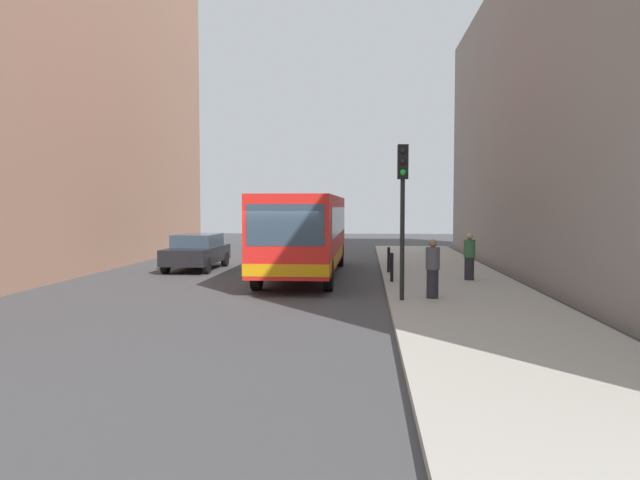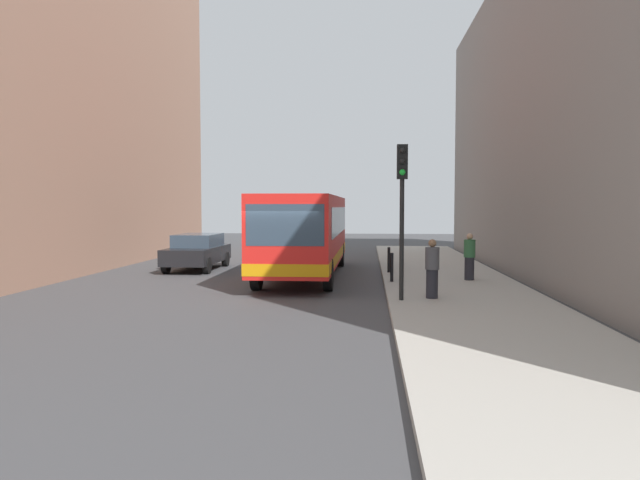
{
  "view_description": "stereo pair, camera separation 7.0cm",
  "coord_description": "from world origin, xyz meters",
  "px_view_note": "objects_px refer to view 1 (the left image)",
  "views": [
    {
      "loc": [
        2.59,
        -18.09,
        2.64
      ],
      "look_at": [
        1.03,
        2.49,
        1.48
      ],
      "focal_mm": 33.96,
      "sensor_mm": 36.0,
      "label": 1
    },
    {
      "loc": [
        2.66,
        -18.08,
        2.64
      ],
      "look_at": [
        1.03,
        2.49,
        1.48
      ],
      "focal_mm": 33.96,
      "sensor_mm": 36.0,
      "label": 2
    }
  ],
  "objects_px": {
    "bus": "(306,230)",
    "bollard_mid": "(389,260)",
    "car_beside_bus": "(197,251)",
    "traffic_light": "(403,192)",
    "bollard_near": "(392,267)",
    "pedestrian_mid_sidewalk": "(469,257)",
    "pedestrian_near_signal": "(433,269)"
  },
  "relations": [
    {
      "from": "pedestrian_near_signal",
      "to": "pedestrian_mid_sidewalk",
      "type": "bearing_deg",
      "value": 166.43
    },
    {
      "from": "bollard_near",
      "to": "pedestrian_mid_sidewalk",
      "type": "height_order",
      "value": "pedestrian_mid_sidewalk"
    },
    {
      "from": "car_beside_bus",
      "to": "bollard_mid",
      "type": "height_order",
      "value": "car_beside_bus"
    },
    {
      "from": "bus",
      "to": "pedestrian_near_signal",
      "type": "distance_m",
      "value": 7.49
    },
    {
      "from": "bus",
      "to": "bollard_near",
      "type": "bearing_deg",
      "value": 139.53
    },
    {
      "from": "bus",
      "to": "bollard_near",
      "type": "height_order",
      "value": "bus"
    },
    {
      "from": "pedestrian_mid_sidewalk",
      "to": "pedestrian_near_signal",
      "type": "bearing_deg",
      "value": -24.48
    },
    {
      "from": "bus",
      "to": "pedestrian_near_signal",
      "type": "relative_size",
      "value": 6.9
    },
    {
      "from": "pedestrian_near_signal",
      "to": "pedestrian_mid_sidewalk",
      "type": "xyz_separation_m",
      "value": [
        1.68,
        4.2,
        -0.01
      ]
    },
    {
      "from": "bus",
      "to": "pedestrian_near_signal",
      "type": "bearing_deg",
      "value": 123.42
    },
    {
      "from": "bollard_near",
      "to": "bollard_mid",
      "type": "relative_size",
      "value": 1.0
    },
    {
      "from": "bus",
      "to": "bollard_mid",
      "type": "distance_m",
      "value": 3.32
    },
    {
      "from": "bollard_near",
      "to": "pedestrian_near_signal",
      "type": "bearing_deg",
      "value": -75.05
    },
    {
      "from": "car_beside_bus",
      "to": "pedestrian_mid_sidewalk",
      "type": "height_order",
      "value": "pedestrian_mid_sidewalk"
    },
    {
      "from": "traffic_light",
      "to": "bollard_near",
      "type": "relative_size",
      "value": 4.32
    },
    {
      "from": "bollard_near",
      "to": "car_beside_bus",
      "type": "bearing_deg",
      "value": 149.78
    },
    {
      "from": "bollard_mid",
      "to": "pedestrian_near_signal",
      "type": "distance_m",
      "value": 6.41
    },
    {
      "from": "traffic_light",
      "to": "bollard_mid",
      "type": "xyz_separation_m",
      "value": [
        -0.1,
        6.74,
        -2.38
      ]
    },
    {
      "from": "traffic_light",
      "to": "pedestrian_near_signal",
      "type": "height_order",
      "value": "traffic_light"
    },
    {
      "from": "bollard_near",
      "to": "bollard_mid",
      "type": "bearing_deg",
      "value": 90.0
    },
    {
      "from": "bus",
      "to": "bollard_mid",
      "type": "xyz_separation_m",
      "value": [
        3.13,
        0.1,
        -1.1
      ]
    },
    {
      "from": "car_beside_bus",
      "to": "bollard_near",
      "type": "distance_m",
      "value": 9.08
    },
    {
      "from": "car_beside_bus",
      "to": "bollard_near",
      "type": "height_order",
      "value": "car_beside_bus"
    },
    {
      "from": "car_beside_bus",
      "to": "traffic_light",
      "type": "distance_m",
      "value": 11.86
    },
    {
      "from": "bus",
      "to": "bollard_mid",
      "type": "relative_size",
      "value": 11.61
    },
    {
      "from": "bus",
      "to": "car_beside_bus",
      "type": "height_order",
      "value": "bus"
    },
    {
      "from": "pedestrian_mid_sidewalk",
      "to": "bus",
      "type": "bearing_deg",
      "value": -112.07
    },
    {
      "from": "bus",
      "to": "traffic_light",
      "type": "xyz_separation_m",
      "value": [
        3.23,
        -6.64,
        1.28
      ]
    },
    {
      "from": "bus",
      "to": "traffic_light",
      "type": "relative_size",
      "value": 2.69
    },
    {
      "from": "car_beside_bus",
      "to": "traffic_light",
      "type": "bearing_deg",
      "value": 133.43
    },
    {
      "from": "car_beside_bus",
      "to": "pedestrian_near_signal",
      "type": "relative_size",
      "value": 2.76
    },
    {
      "from": "bollard_near",
      "to": "pedestrian_near_signal",
      "type": "height_order",
      "value": "pedestrian_near_signal"
    }
  ]
}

